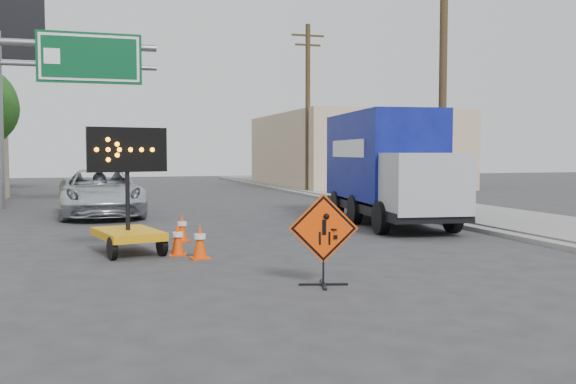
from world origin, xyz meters
name	(u,v)px	position (x,y,z in m)	size (l,w,h in m)	color
ground	(307,301)	(0.00, 0.00, 0.00)	(100.00, 100.00, 0.00)	#2D2D30
curb_right	(359,205)	(7.20, 15.00, 0.06)	(0.40, 60.00, 0.12)	gray
sidewalk_right	(411,203)	(9.50, 15.00, 0.07)	(4.00, 60.00, 0.15)	gray
building_right_far	(351,151)	(13.00, 30.00, 2.30)	(10.00, 14.00, 4.60)	#C6B18F
highway_gantry	(54,78)	(-4.43, 17.96, 5.07)	(6.18, 0.38, 6.90)	slate
utility_pole_near	(443,76)	(8.00, 10.00, 4.68)	(1.80, 0.26, 9.00)	#412F1C
utility_pole_far	(308,106)	(8.00, 24.00, 4.68)	(1.80, 0.26, 9.00)	#412F1C
construction_sign	(323,237)	(0.61, 0.98, 0.80)	(1.11, 0.79, 1.51)	black
arrow_board	(128,225)	(-2.30, 5.31, 0.61)	(1.69, 2.12, 2.71)	orange
pickup_truck	(100,193)	(-2.81, 14.02, 0.81)	(2.67, 5.80, 1.61)	silver
box_truck	(387,173)	(5.57, 9.05, 1.54)	(2.90, 7.37, 3.40)	black
cone_a	(200,241)	(-0.92, 4.19, 0.37)	(0.41, 0.41, 0.73)	#EF3F05
cone_b	(178,239)	(-1.30, 4.79, 0.35)	(0.41, 0.41, 0.70)	#EF3F05
cone_c	(182,228)	(-0.95, 6.80, 0.35)	(0.47, 0.47, 0.71)	#EF3F05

